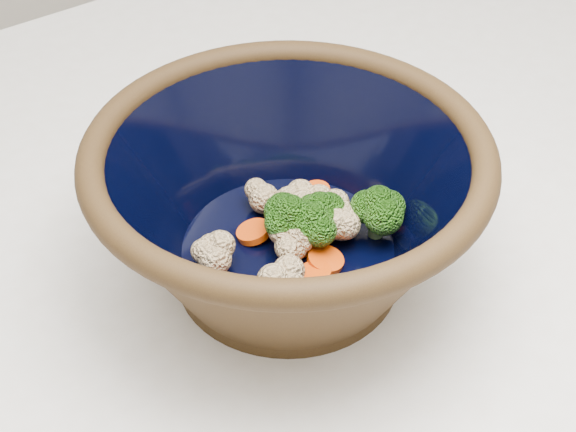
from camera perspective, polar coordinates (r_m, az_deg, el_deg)
mixing_bowl at (r=0.61m, az=-0.00°, el=0.90°), size 0.35×0.35×0.13m
vegetable_pile at (r=0.63m, az=1.64°, el=-0.38°), size 0.16×0.12×0.05m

